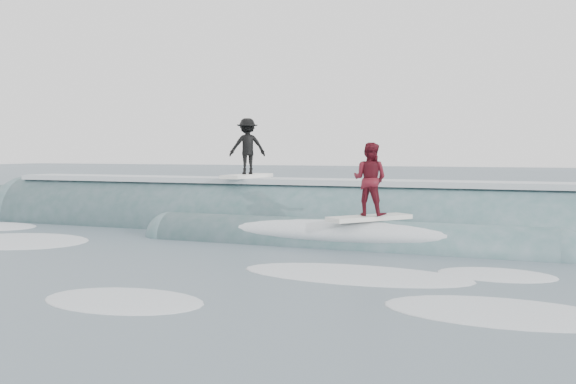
% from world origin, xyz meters
% --- Properties ---
extents(ground, '(160.00, 160.00, 0.00)m').
position_xyz_m(ground, '(0.00, 0.00, 0.00)').
color(ground, '#41525F').
rests_on(ground, ground).
extents(breaking_wave, '(21.08, 4.11, 2.65)m').
position_xyz_m(breaking_wave, '(0.23, 3.60, 0.04)').
color(breaking_wave, '#385E5F').
rests_on(breaking_wave, ground).
extents(surfer_black, '(1.14, 2.04, 1.63)m').
position_xyz_m(surfer_black, '(-1.60, 3.88, 2.17)').
color(surfer_black, white).
rests_on(surfer_black, ground).
extents(surfer_red, '(1.66, 1.92, 1.71)m').
position_xyz_m(surfer_red, '(2.42, 1.68, 1.40)').
color(surfer_red, white).
rests_on(surfer_red, ground).
extents(whitewater, '(16.49, 7.79, 0.10)m').
position_xyz_m(whitewater, '(-0.15, -1.42, 0.00)').
color(whitewater, silver).
rests_on(whitewater, ground).
extents(far_swells, '(40.32, 8.65, 0.80)m').
position_xyz_m(far_swells, '(-2.99, 17.65, 0.00)').
color(far_swells, '#385E5F').
rests_on(far_swells, ground).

